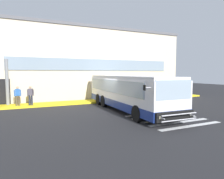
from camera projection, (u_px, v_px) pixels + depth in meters
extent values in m
cube|color=#232326|center=(113.00, 110.00, 15.43)|extent=(80.00, 90.00, 0.02)
cube|color=silver|center=(191.00, 126.00, 10.83)|extent=(4.40, 0.36, 0.01)
cube|color=silver|center=(180.00, 122.00, 11.64)|extent=(4.40, 0.36, 0.01)
cube|color=silver|center=(169.00, 119.00, 12.46)|extent=(4.40, 0.36, 0.01)
cube|color=silver|center=(160.00, 116.00, 13.27)|extent=(4.40, 0.36, 0.01)
cube|color=silver|center=(152.00, 114.00, 14.09)|extent=(4.40, 0.36, 0.01)
cube|color=beige|center=(75.00, 66.00, 25.97)|extent=(23.67, 12.00, 7.69)
cube|color=#56565B|center=(74.00, 36.00, 25.63)|extent=(23.87, 12.20, 0.30)
cube|color=gray|center=(98.00, 65.00, 20.92)|extent=(17.67, 0.10, 1.20)
cube|color=yellow|center=(93.00, 101.00, 19.76)|extent=(27.67, 2.00, 0.15)
cylinder|color=slate|center=(7.00, 82.00, 16.95)|extent=(0.28, 0.28, 3.97)
cube|color=silver|center=(128.00, 92.00, 15.33)|extent=(2.87, 10.76, 2.15)
cube|color=navy|center=(127.00, 102.00, 15.40)|extent=(2.91, 10.80, 0.55)
cube|color=silver|center=(128.00, 77.00, 15.23)|extent=(2.76, 10.56, 0.20)
cube|color=#8C9EAD|center=(174.00, 90.00, 10.43)|extent=(2.35, 0.19, 1.05)
cube|color=#8C9EAD|center=(140.00, 85.00, 16.07)|extent=(0.32, 9.49, 0.95)
cube|color=#8C9EAD|center=(111.00, 86.00, 15.06)|extent=(0.32, 9.49, 0.95)
cube|color=black|center=(174.00, 83.00, 10.40)|extent=(2.15, 0.16, 0.28)
cube|color=black|center=(175.00, 116.00, 10.42)|extent=(2.45, 0.27, 0.52)
sphere|color=beige|center=(190.00, 114.00, 10.79)|extent=(0.18, 0.18, 0.18)
sphere|color=beige|center=(159.00, 118.00, 9.99)|extent=(0.18, 0.18, 0.18)
cylinder|color=#B7B7BF|center=(148.00, 88.00, 10.02)|extent=(0.40, 0.06, 0.05)
cube|color=black|center=(144.00, 88.00, 9.94)|extent=(0.05, 0.20, 0.28)
cylinder|color=black|center=(169.00, 111.00, 12.62)|extent=(0.33, 1.01, 1.00)
cylinder|color=black|center=(137.00, 114.00, 11.70)|extent=(0.33, 1.01, 1.00)
cylinder|color=black|center=(128.00, 100.00, 17.83)|extent=(0.33, 1.01, 1.00)
cylinder|color=black|center=(104.00, 101.00, 16.92)|extent=(0.33, 1.01, 1.00)
cylinder|color=black|center=(122.00, 98.00, 19.03)|extent=(0.33, 1.01, 1.00)
cylinder|color=black|center=(99.00, 99.00, 18.11)|extent=(0.33, 1.01, 1.00)
cylinder|color=#B7B7BF|center=(179.00, 120.00, 10.10)|extent=(2.25, 0.13, 0.06)
cylinder|color=#B7B7BF|center=(180.00, 114.00, 10.07)|extent=(2.25, 0.13, 0.06)
cylinder|color=#B7B7BF|center=(191.00, 115.00, 10.65)|extent=(0.06, 0.50, 0.05)
cylinder|color=#B7B7BF|center=(162.00, 118.00, 9.89)|extent=(0.06, 0.50, 0.05)
cylinder|color=#4C4233|center=(19.00, 101.00, 16.68)|extent=(0.15, 0.15, 0.85)
cylinder|color=#4C4233|center=(17.00, 101.00, 16.59)|extent=(0.15, 0.15, 0.85)
cube|color=#2659A5|center=(18.00, 92.00, 16.57)|extent=(0.39, 0.23, 0.58)
sphere|color=tan|center=(17.00, 87.00, 16.54)|extent=(0.23, 0.23, 0.23)
cylinder|color=#2659A5|center=(21.00, 93.00, 16.69)|extent=(0.09, 0.09, 0.55)
cylinder|color=#2659A5|center=(14.00, 93.00, 16.46)|extent=(0.09, 0.09, 0.55)
cylinder|color=#1E2338|center=(32.00, 100.00, 16.94)|extent=(0.15, 0.15, 0.85)
cylinder|color=#1E2338|center=(30.00, 100.00, 16.94)|extent=(0.15, 0.15, 0.85)
cube|color=#4C4751|center=(30.00, 92.00, 16.88)|extent=(0.44, 0.35, 0.58)
sphere|color=tan|center=(30.00, 87.00, 16.84)|extent=(0.23, 0.23, 0.23)
cylinder|color=#4C4751|center=(33.00, 93.00, 16.89)|extent=(0.09, 0.09, 0.55)
cylinder|color=#4C4751|center=(28.00, 93.00, 16.87)|extent=(0.09, 0.09, 0.55)
cube|color=maroon|center=(31.00, 92.00, 17.05)|extent=(0.35, 0.28, 0.44)
cylinder|color=yellow|center=(109.00, 98.00, 19.17)|extent=(0.18, 0.18, 0.90)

